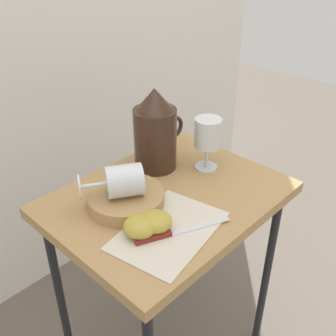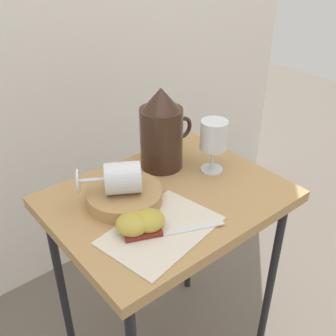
{
  "view_description": "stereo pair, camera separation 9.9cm",
  "coord_description": "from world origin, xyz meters",
  "views": [
    {
      "loc": [
        -0.61,
        -0.59,
        1.26
      ],
      "look_at": [
        0.0,
        0.0,
        0.75
      ],
      "focal_mm": 42.84,
      "sensor_mm": 36.0,
      "label": 1
    },
    {
      "loc": [
        -0.54,
        -0.65,
        1.26
      ],
      "look_at": [
        0.0,
        0.0,
        0.75
      ],
      "focal_mm": 42.84,
      "sensor_mm": 36.0,
      "label": 2
    }
  ],
  "objects": [
    {
      "name": "basket_tray",
      "position": [
        -0.1,
        0.05,
        0.69
      ],
      "size": [
        0.19,
        0.19,
        0.03
      ],
      "primitive_type": "cylinder",
      "color": "#AD8451",
      "rests_on": "table"
    },
    {
      "name": "apple_half_left",
      "position": [
        -0.16,
        -0.06,
        0.69
      ],
      "size": [
        0.08,
        0.08,
        0.04
      ],
      "primitive_type": "ellipsoid",
      "color": "#B29938",
      "rests_on": "linen_napkin"
    },
    {
      "name": "knife",
      "position": [
        -0.12,
        -0.11,
        0.68
      ],
      "size": [
        0.22,
        0.11,
        0.01
      ],
      "color": "silver",
      "rests_on": "linen_napkin"
    },
    {
      "name": "apple_half_right",
      "position": [
        -0.12,
        -0.08,
        0.69
      ],
      "size": [
        0.08,
        0.08,
        0.04
      ],
      "primitive_type": "ellipsoid",
      "color": "#B29938",
      "rests_on": "linen_napkin"
    },
    {
      "name": "wine_glass_upright",
      "position": [
        0.17,
        0.01,
        0.77
      ],
      "size": [
        0.07,
        0.07,
        0.15
      ],
      "color": "silver",
      "rests_on": "table"
    },
    {
      "name": "linen_napkin",
      "position": [
        -0.1,
        -0.1,
        0.67
      ],
      "size": [
        0.29,
        0.22,
        0.0
      ],
      "primitive_type": "cube",
      "rotation": [
        0.0,
        0.0,
        0.19
      ],
      "color": "beige",
      "rests_on": "table"
    },
    {
      "name": "wine_glass_tipped_near",
      "position": [
        -0.11,
        0.04,
        0.74
      ],
      "size": [
        0.16,
        0.14,
        0.08
      ],
      "color": "silver",
      "rests_on": "basket_tray"
    },
    {
      "name": "table",
      "position": [
        0.0,
        0.0,
        0.6
      ],
      "size": [
        0.59,
        0.45,
        0.67
      ],
      "color": "#AD8451",
      "rests_on": "ground_plane"
    },
    {
      "name": "pitcher",
      "position": [
        0.08,
        0.12,
        0.76
      ],
      "size": [
        0.17,
        0.12,
        0.23
      ],
      "color": "#382319",
      "rests_on": "table"
    }
  ]
}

